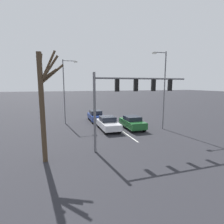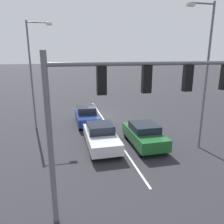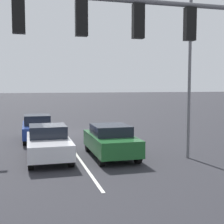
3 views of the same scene
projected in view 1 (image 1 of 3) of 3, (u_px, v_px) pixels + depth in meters
ground_plane at (103, 118)px, 27.93m from camera, size 240.00×240.00×0.00m
lane_stripe_left_divider at (109, 122)px, 24.79m from camera, size 0.12×18.65×0.01m
car_silver_midlane_front at (108, 123)px, 20.36m from camera, size 1.90×4.46×1.55m
car_darkgreen_leftlane_front at (132, 122)px, 20.82m from camera, size 1.90×4.13×1.54m
car_navy_midlane_second at (96, 116)px, 25.22m from camera, size 1.77×4.32×1.57m
traffic_signal_gantry at (129, 93)px, 13.94m from camera, size 8.10×0.37×6.18m
street_lamp_right_shoulder at (65, 88)px, 23.21m from camera, size 1.93×0.24×8.49m
street_lamp_left_shoulder at (163, 86)px, 20.08m from camera, size 1.79×0.24×8.93m
bare_tree_near at (43, 101)px, 11.50m from camera, size 1.68×1.10×7.49m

